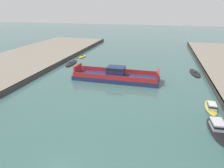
{
  "coord_description": "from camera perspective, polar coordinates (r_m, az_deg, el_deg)",
  "views": [
    {
      "loc": [
        9.81,
        -14.86,
        17.47
      ],
      "look_at": [
        0.0,
        23.8,
        2.0
      ],
      "focal_mm": 32.03,
      "sensor_mm": 36.0,
      "label": 1
    }
  ],
  "objects": [
    {
      "name": "moored_boat_near_left",
      "position": [
        66.91,
        -11.51,
        5.85
      ],
      "size": [
        3.02,
        8.46,
        0.97
      ],
      "color": "black",
      "rests_on": "ground"
    },
    {
      "name": "chain_ferry",
      "position": [
        50.57,
        1.11,
        2.28
      ],
      "size": [
        21.75,
        6.36,
        3.55
      ],
      "color": "navy",
      "rests_on": "ground"
    },
    {
      "name": "moored_boat_mid_left",
      "position": [
        60.44,
        22.59,
        2.94
      ],
      "size": [
        3.12,
        8.09,
        0.91
      ],
      "color": "black",
      "rests_on": "ground"
    },
    {
      "name": "moored_boat_mid_right",
      "position": [
        75.32,
        -8.42,
        7.75
      ],
      "size": [
        1.93,
        5.05,
        0.97
      ],
      "color": "yellow",
      "rests_on": "ground"
    },
    {
      "name": "moored_boat_near_right",
      "position": [
        40.78,
        26.48,
        -5.83
      ],
      "size": [
        2.16,
        6.46,
        1.28
      ],
      "color": "yellow",
      "rests_on": "ground"
    },
    {
      "name": "moored_boat_far_left",
      "position": [
        34.55,
        27.92,
        -10.89
      ],
      "size": [
        2.97,
        7.91,
        1.43
      ],
      "color": "black",
      "rests_on": "ground"
    }
  ]
}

